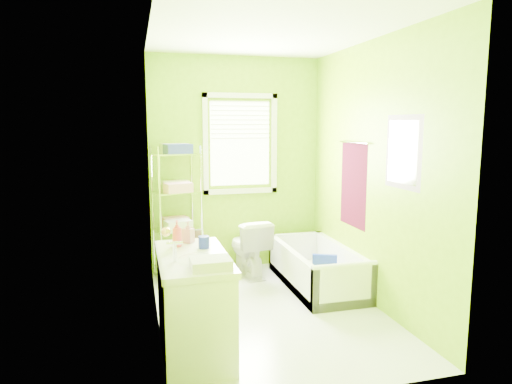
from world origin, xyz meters
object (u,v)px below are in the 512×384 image
object	(u,v)px
bathtub	(318,273)
wire_shelf_unit	(178,197)
vanity	(194,300)
toilet	(248,247)

from	to	relation	value
bathtub	wire_shelf_unit	xyz separation A→B (m)	(-1.45, 0.73, 0.80)
vanity	wire_shelf_unit	bearing A→B (deg)	88.14
vanity	wire_shelf_unit	xyz separation A→B (m)	(0.06, 1.84, 0.54)
bathtub	vanity	size ratio (longest dim) A/B	1.39
toilet	vanity	bearing A→B (deg)	55.17
wire_shelf_unit	toilet	bearing A→B (deg)	-11.63
toilet	wire_shelf_unit	world-z (taller)	wire_shelf_unit
wire_shelf_unit	vanity	bearing A→B (deg)	-91.86
vanity	wire_shelf_unit	size ratio (longest dim) A/B	0.66
toilet	vanity	world-z (taller)	vanity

